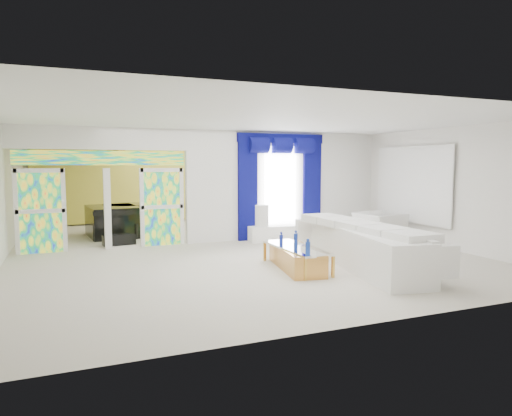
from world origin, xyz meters
name	(u,v)px	position (x,y,z in m)	size (l,w,h in m)	color
floor	(227,248)	(0.00, 0.00, 0.00)	(12.00, 12.00, 0.00)	#B7AF9E
dividing_wall	(287,185)	(2.15, 1.00, 1.50)	(5.70, 0.18, 3.00)	white
dividing_header	(102,138)	(-2.85, 1.00, 2.73)	(4.30, 0.18, 0.55)	white
stained_panel_left	(41,211)	(-4.28, 1.00, 1.00)	(0.95, 0.04, 2.00)	#994C3F
stained_panel_right	(162,207)	(-1.42, 1.00, 1.00)	(0.95, 0.04, 2.00)	#994C3F
stained_transom	(103,158)	(-2.85, 1.00, 2.25)	(4.00, 0.05, 0.35)	#994C3F
window_pane	(280,187)	(1.90, 0.90, 1.45)	(1.00, 0.02, 2.30)	white
blue_drape_left	(248,190)	(0.90, 0.87, 1.40)	(0.55, 0.10, 2.80)	#080345
blue_drape_right	(312,188)	(2.90, 0.87, 1.40)	(0.55, 0.10, 2.80)	#080345
blue_pelmet	(281,138)	(1.90, 0.87, 2.82)	(2.60, 0.12, 0.25)	#080345
wall_mirror	(412,185)	(4.94, -1.00, 1.55)	(0.04, 2.70, 1.90)	white
gold_curtains	(175,181)	(0.00, 5.90, 1.50)	(9.70, 0.12, 2.90)	gold
white_sofa	(361,247)	(1.89, -3.05, 0.40)	(0.89, 4.16, 0.79)	silver
coffee_table	(296,258)	(0.54, -2.75, 0.21)	(0.64, 1.93, 0.43)	#C88B3E
console_table	(272,234)	(1.44, 0.44, 0.21)	(1.26, 0.40, 0.42)	white
table_lamp	(262,216)	(1.14, 0.44, 0.71)	(0.36, 0.36, 0.58)	silver
armchair	(379,227)	(4.22, -0.56, 0.38)	(1.18, 1.03, 0.77)	silver
grand_piano	(113,221)	(-2.48, 3.06, 0.44)	(1.33, 1.74, 0.88)	black
piano_bench	(119,240)	(-2.48, 1.46, 0.14)	(0.82, 0.32, 0.27)	black
tv_console	(33,227)	(-4.59, 2.95, 0.39)	(0.54, 0.49, 0.78)	tan
chandelier	(116,146)	(-2.30, 3.40, 2.65)	(0.60, 0.60, 0.60)	gold
decanters	(296,242)	(0.50, -2.81, 0.55)	(0.16, 1.27, 0.29)	#163497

